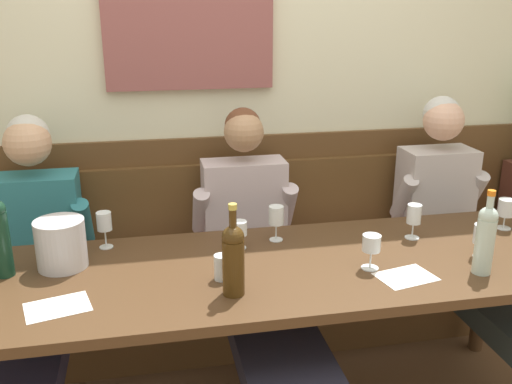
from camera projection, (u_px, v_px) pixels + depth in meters
name	position (u px, v px, depth m)	size (l,w,h in m)	color
room_wall_back	(233.00, 71.00, 2.87)	(6.80, 0.12, 2.80)	beige
wood_wainscot_panel	(237.00, 232.00, 3.10)	(6.80, 0.03, 1.07)	brown
wall_bench	(244.00, 291.00, 2.98)	(2.79, 0.42, 0.94)	brown
dining_table	(273.00, 283.00, 2.24)	(2.49, 0.79, 0.75)	#472F1A
person_right_seat	(29.00, 282.00, 2.36)	(0.49, 1.23, 1.26)	#352840
person_center_left_seat	(257.00, 268.00, 2.53)	(0.51, 1.22, 1.26)	#283738
person_left_seat	(465.00, 240.00, 2.75)	(0.48, 1.23, 1.28)	#263334
ice_bucket	(61.00, 244.00, 2.17)	(0.19, 0.19, 0.19)	#BBBABE
wine_bottle_amber_mid	(233.00, 257.00, 1.95)	(0.08, 0.08, 0.34)	#402A0E
wine_bottle_clear_water	(0.00, 235.00, 2.08)	(0.07, 0.07, 0.37)	#133523
wine_bottle_green_tall	(485.00, 237.00, 2.11)	(0.07, 0.07, 0.33)	#B1C8BB
wine_glass_mid_right	(414.00, 215.00, 2.44)	(0.06, 0.06, 0.16)	silver
wine_glass_near_bucket	(276.00, 217.00, 2.42)	(0.06, 0.06, 0.16)	silver
wine_glass_center_rear	(506.00, 209.00, 2.55)	(0.07, 0.07, 0.14)	silver
wine_glass_by_bottle	(239.00, 230.00, 2.34)	(0.06, 0.06, 0.12)	silver
wine_glass_center_front	(482.00, 236.00, 2.25)	(0.07, 0.07, 0.14)	silver
wine_glass_left_end	(104.00, 223.00, 2.34)	(0.06, 0.06, 0.16)	silver
wine_glass_right_end	(371.00, 244.00, 2.16)	(0.07, 0.07, 0.14)	silver
water_tumbler_center	(222.00, 267.00, 2.09)	(0.06, 0.06, 0.10)	silver
tasting_sheet_left_guest	(406.00, 277.00, 2.12)	(0.21, 0.15, 0.00)	white
tasting_sheet_right_guest	(57.00, 307.00, 1.90)	(0.21, 0.15, 0.00)	white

